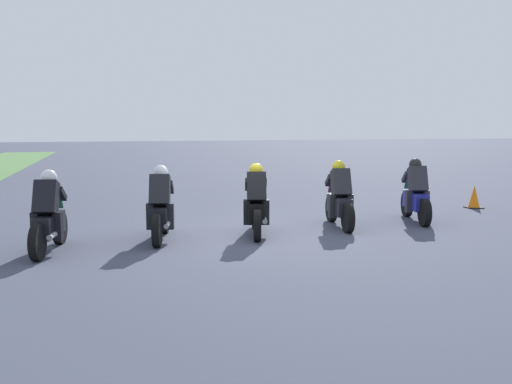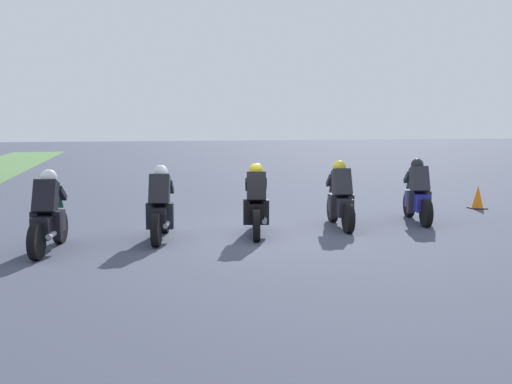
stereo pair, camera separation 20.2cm
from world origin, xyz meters
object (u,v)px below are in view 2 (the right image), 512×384
rider_lane_d (161,209)px  traffic_cone (478,198)px  rider_lane_c (256,205)px  rider_lane_a (418,196)px  rider_lane_b (340,200)px  rider_lane_e (48,218)px

rider_lane_d → traffic_cone: rider_lane_d is taller
rider_lane_c → traffic_cone: rider_lane_c is taller
rider_lane_a → rider_lane_b: bearing=109.5°
rider_lane_d → rider_lane_c: bearing=-77.5°
rider_lane_b → rider_lane_d: bearing=103.3°
rider_lane_b → rider_lane_c: (-0.42, 2.05, 0.00)m
rider_lane_c → traffic_cone: bearing=-59.7°
rider_lane_a → rider_lane_d: (-0.76, 6.10, 0.00)m
rider_lane_b → rider_lane_d: (-0.49, 4.04, 0.00)m
rider_lane_c → rider_lane_d: same height
rider_lane_a → rider_lane_b: (-0.27, 2.06, 0.00)m
rider_lane_b → rider_lane_a: bearing=-76.0°
rider_lane_d → rider_lane_b: bearing=-72.5°
rider_lane_e → rider_lane_c: bearing=-70.4°
rider_lane_d → traffic_cone: 9.06m
rider_lane_e → traffic_cone: 11.23m
rider_lane_a → rider_lane_c: bearing=111.6°
rider_lane_a → rider_lane_c: size_ratio=1.00×
rider_lane_e → rider_lane_b: bearing=-69.7°
rider_lane_b → traffic_cone: size_ratio=3.22×
rider_lane_d → rider_lane_e: 2.17m
rider_lane_d → rider_lane_e: bearing=117.3°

